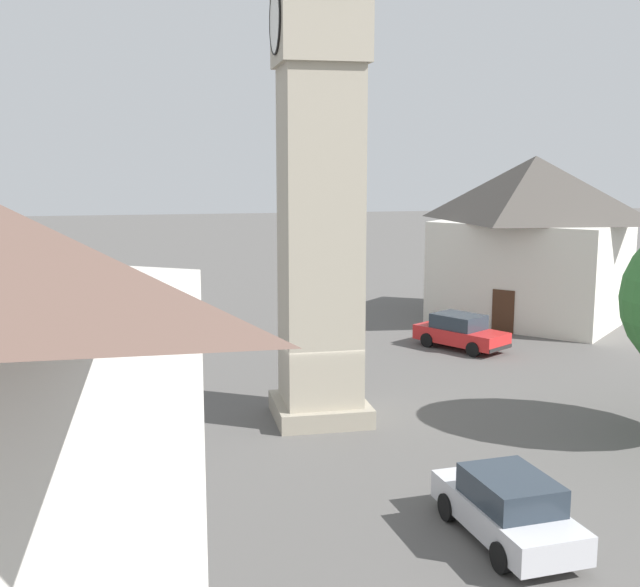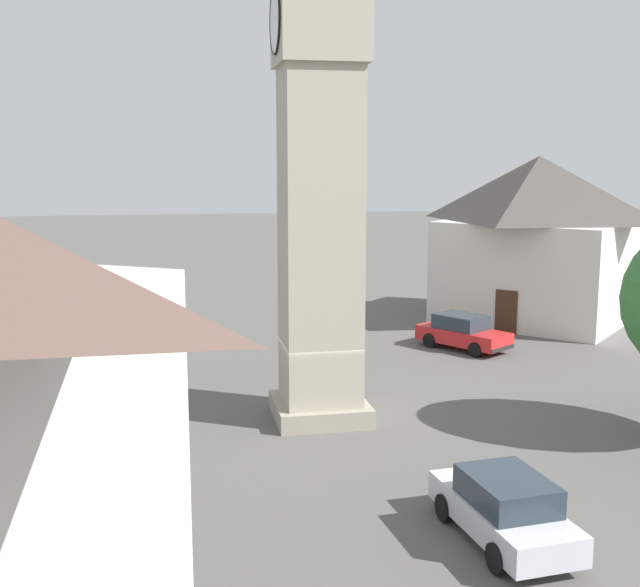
# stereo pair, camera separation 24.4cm
# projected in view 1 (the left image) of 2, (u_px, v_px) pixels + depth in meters

# --- Properties ---
(ground_plane) EXTENTS (200.00, 200.00, 0.00)m
(ground_plane) POSITION_uv_depth(u_px,v_px,m) (320.00, 418.00, 25.62)
(ground_plane) COLOR #565451
(clock_tower) EXTENTS (3.57, 3.57, 19.63)m
(clock_tower) POSITION_uv_depth(u_px,v_px,m) (320.00, 52.00, 23.71)
(clock_tower) COLOR gray
(clock_tower) RESTS_ON ground
(car_blue_kerb) EXTENTS (4.27, 2.11, 1.53)m
(car_blue_kerb) POSITION_uv_depth(u_px,v_px,m) (507.00, 507.00, 17.27)
(car_blue_kerb) COLOR silver
(car_blue_kerb) RESTS_ON ground
(car_silver_kerb) EXTENTS (4.26, 3.93, 1.53)m
(car_silver_kerb) POSITION_uv_depth(u_px,v_px,m) (45.00, 372.00, 28.31)
(car_silver_kerb) COLOR red
(car_silver_kerb) RESTS_ON ground
(car_red_corner) EXTENTS (4.39, 3.64, 1.53)m
(car_red_corner) POSITION_uv_depth(u_px,v_px,m) (460.00, 332.00, 34.93)
(car_red_corner) COLOR red
(car_red_corner) RESTS_ON ground
(pedestrian) EXTENTS (0.27, 0.56, 1.69)m
(pedestrian) POSITION_uv_depth(u_px,v_px,m) (130.00, 432.00, 21.35)
(pedestrian) COLOR #2D3351
(pedestrian) RESTS_ON ground
(building_shop_left) EXTENTS (11.79, 11.76, 8.46)m
(building_shop_left) POSITION_uv_depth(u_px,v_px,m) (533.00, 238.00, 40.51)
(building_shop_left) COLOR silver
(building_shop_left) RESTS_ON ground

